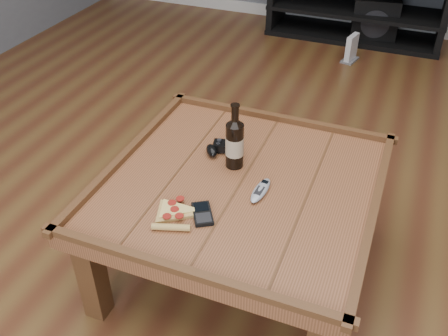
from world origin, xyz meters
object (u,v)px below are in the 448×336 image
at_px(media_console, 357,8).
at_px(game_console, 351,49).
at_px(coffee_table, 241,194).
at_px(pizza_slice, 174,213).
at_px(remote_control, 261,190).
at_px(smartphone, 202,214).
at_px(game_controller, 224,149).
at_px(beer_bottle, 235,142).
at_px(subwoofer, 375,17).

height_order(media_console, game_console, media_console).
bearing_deg(coffee_table, pizza_slice, -120.16).
distance_m(coffee_table, remote_control, 0.12).
relative_size(remote_control, game_console, 0.77).
bearing_deg(game_console, smartphone, -79.37).
relative_size(coffee_table, game_controller, 6.35).
bearing_deg(beer_bottle, remote_control, -40.01).
height_order(beer_bottle, game_console, beer_bottle).
xyz_separation_m(beer_bottle, subwoofer, (0.21, 2.71, -0.38)).
distance_m(game_controller, subwoofer, 2.68).
bearing_deg(smartphone, subwoofer, 54.21).
distance_m(pizza_slice, game_console, 2.56).
xyz_separation_m(media_console, pizza_slice, (-0.15, -3.01, 0.21)).
height_order(media_console, pizza_slice, media_console).
bearing_deg(smartphone, media_console, 57.06).
relative_size(pizza_slice, smartphone, 1.97).
height_order(beer_bottle, remote_control, beer_bottle).
height_order(pizza_slice, smartphone, pizza_slice).
height_order(beer_bottle, subwoofer, beer_bottle).
bearing_deg(remote_control, game_console, 94.07).
bearing_deg(media_console, remote_control, -88.20).
xyz_separation_m(pizza_slice, smartphone, (0.09, 0.03, -0.00)).
relative_size(game_controller, game_console, 0.80).
distance_m(media_console, subwoofer, 0.17).
relative_size(media_console, beer_bottle, 5.20).
bearing_deg(game_controller, media_console, 73.18).
bearing_deg(game_controller, coffee_table, -64.22).
bearing_deg(remote_control, coffee_table, 162.95).
height_order(coffee_table, smartphone, coffee_table).
height_order(smartphone, remote_control, remote_control).
bearing_deg(remote_control, beer_bottle, 143.54).
height_order(media_console, game_controller, media_console).
bearing_deg(subwoofer, game_console, -107.54).
bearing_deg(pizza_slice, beer_bottle, 57.77).
relative_size(game_controller, pizza_slice, 0.62).
relative_size(pizza_slice, remote_control, 1.68).
distance_m(beer_bottle, pizza_slice, 0.37).
bearing_deg(coffee_table, game_console, 88.33).
xyz_separation_m(media_console, remote_control, (0.09, -2.78, 0.22)).
distance_m(beer_bottle, remote_control, 0.22).
bearing_deg(smartphone, game_console, 55.32).
relative_size(coffee_table, subwoofer, 2.57).
height_order(game_controller, pizza_slice, game_controller).
distance_m(remote_control, subwoofer, 2.85).
distance_m(beer_bottle, game_console, 2.23).
distance_m(smartphone, subwoofer, 3.04).
height_order(pizza_slice, remote_control, pizza_slice).
distance_m(pizza_slice, subwoofer, 3.08).
bearing_deg(pizza_slice, subwoofer, 66.37).
distance_m(coffee_table, smartphone, 0.24).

